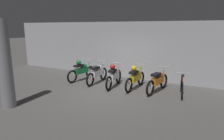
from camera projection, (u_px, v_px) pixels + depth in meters
ground_plane at (107, 91)px, 8.53m from camera, size 80.00×80.00×0.00m
back_wall at (131, 50)px, 10.50m from camera, size 16.00×0.30×2.97m
motorbike_slot_0 at (82, 70)px, 10.11m from camera, size 0.56×1.94×1.08m
motorbike_slot_1 at (97, 73)px, 9.62m from camera, size 0.59×1.95×1.15m
motorbike_slot_2 at (114, 75)px, 9.03m from camera, size 0.59×1.95×1.15m
motorbike_slot_3 at (135, 77)px, 8.71m from camera, size 0.59×1.95×1.15m
motorbike_slot_4 at (158, 81)px, 8.29m from camera, size 0.61×1.93×1.15m
bicycle at (182, 86)px, 7.94m from camera, size 0.50×1.71×0.89m
support_pillar at (5, 65)px, 6.50m from camera, size 0.44×0.44×2.97m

